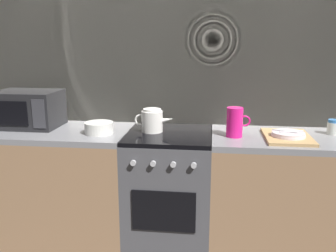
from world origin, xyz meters
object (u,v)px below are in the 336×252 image
dish_pile (288,136)px  microwave (28,109)px  spice_jar (333,127)px  pitcher (235,122)px  stove_unit (169,192)px  mixing_bowl (99,128)px  kettle (152,121)px

dish_pile → microwave: bearing=176.3°
dish_pile → spice_jar: bearing=24.7°
pitcher → dish_pile: (0.35, -0.01, -0.08)m
stove_unit → dish_pile: (0.80, -0.05, 0.47)m
microwave → mixing_bowl: (0.59, -0.14, -0.10)m
microwave → mixing_bowl: 0.61m
stove_unit → kettle: bearing=168.8°
spice_jar → mixing_bowl: bearing=-173.9°
kettle → pitcher: pitcher is taller
mixing_bowl → spice_jar: size_ratio=1.90×
kettle → mixing_bowl: bearing=-165.1°
mixing_bowl → pitcher: bearing=1.8°
stove_unit → kettle: 0.55m
stove_unit → kettle: kettle is taller
microwave → mixing_bowl: microwave is taller
stove_unit → mixing_bowl: (-0.48, -0.07, 0.49)m
microwave → kettle: size_ratio=1.62×
dish_pile → spice_jar: spice_jar is taller
pitcher → dish_pile: bearing=-1.6°
pitcher → dish_pile: 0.36m
microwave → dish_pile: bearing=-3.7°
kettle → mixing_bowl: size_ratio=1.42×
pitcher → spice_jar: size_ratio=1.90×
kettle → dish_pile: size_ratio=0.71×
pitcher → mixing_bowl: bearing=-178.2°
pitcher → spice_jar: bearing=11.8°
stove_unit → kettle: size_ratio=3.16×
microwave → dish_pile: microwave is taller
kettle → spice_jar: kettle is taller
microwave → kettle: microwave is taller
microwave → pitcher: bearing=-4.1°
pitcher → stove_unit: bearing=174.6°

